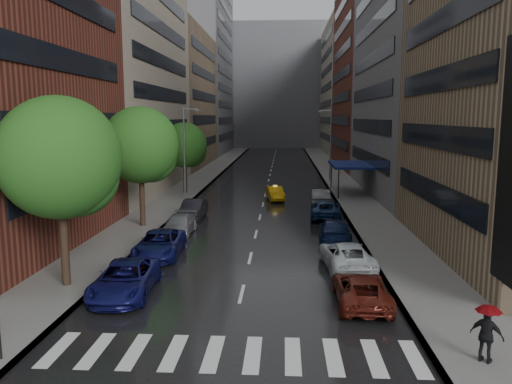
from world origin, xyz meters
The scene contains 18 objects.
ground centered at (0.00, 0.00, 0.00)m, with size 220.00×220.00×0.00m, color gray.
road centered at (0.00, 50.00, 0.01)m, with size 14.00×140.00×0.01m, color black.
sidewalk_left centered at (-9.00, 50.00, 0.07)m, with size 4.00×140.00×0.15m, color gray.
sidewalk_right centered at (9.00, 50.00, 0.07)m, with size 4.00×140.00×0.15m, color gray.
crosswalk centered at (0.20, -2.00, 0.01)m, with size 13.15×2.80×0.01m.
buildings_left centered at (-15.00, 58.79, 15.99)m, with size 8.00×108.00×38.00m.
buildings_right centered at (15.00, 56.70, 15.03)m, with size 8.05×109.10×36.00m.
building_far centered at (0.00, 118.00, 16.00)m, with size 40.00×14.00×32.00m, color slate.
tree_near centered at (-8.60, 4.43, 6.33)m, with size 5.81×5.81×9.25m.
tree_mid centered at (-8.60, 17.75, 6.16)m, with size 5.65×5.65×9.00m.
tree_far centered at (-8.60, 34.07, 5.23)m, with size 4.80×4.80×7.64m.
taxi centered at (1.10, 30.66, 0.68)m, with size 1.43×4.10×1.35m, color #E1A30B.
parked_cars_left centered at (-5.40, 10.97, 0.75)m, with size 2.82×22.72×1.54m.
parked_cars_right centered at (5.40, 14.69, 0.73)m, with size 2.93×29.68×1.57m.
ped_red_umbrella centered at (8.70, -2.38, 1.33)m, with size 1.13×1.03×2.01m.
street_lamp_left centered at (-7.72, 30.00, 4.89)m, with size 1.74×0.22×9.00m.
street_lamp_right centered at (7.72, 45.00, 4.89)m, with size 1.74×0.22×9.00m.
awning centered at (8.98, 35.00, 3.13)m, with size 4.00×8.00×3.12m.
Camera 1 is at (1.92, -18.38, 8.27)m, focal length 35.00 mm.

